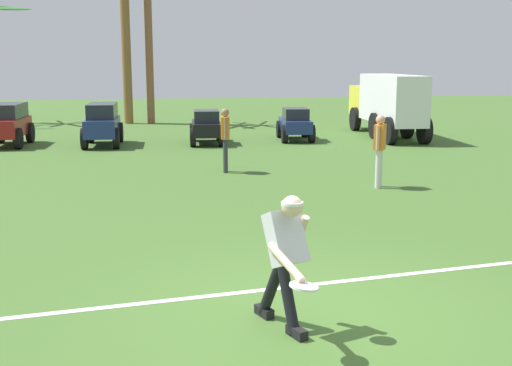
# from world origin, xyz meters

# --- Properties ---
(ground_plane) EXTENTS (80.00, 80.00, 0.00)m
(ground_plane) POSITION_xyz_m (0.00, 0.00, 0.00)
(ground_plane) COLOR #406529
(field_line_paint) EXTENTS (26.28, 3.78, 0.01)m
(field_line_paint) POSITION_xyz_m (0.00, 0.77, 0.00)
(field_line_paint) COLOR white
(field_line_paint) RESTS_ON ground_plane
(frisbee_thrower) EXTENTS (0.50, 1.13, 1.42)m
(frisbee_thrower) POSITION_xyz_m (-0.35, -0.43, 0.80)
(frisbee_thrower) COLOR black
(frisbee_thrower) RESTS_ON ground_plane
(frisbee_in_flight) EXTENTS (0.30, 0.30, 0.06)m
(frisbee_in_flight) POSITION_xyz_m (-0.32, -1.07, 0.69)
(frisbee_in_flight) COLOR white
(teammate_near_sideline) EXTENTS (0.23, 0.50, 1.56)m
(teammate_near_sideline) POSITION_xyz_m (0.14, 8.95, 0.94)
(teammate_near_sideline) COLOR #33333D
(teammate_near_sideline) RESTS_ON ground_plane
(teammate_midfield) EXTENTS (0.35, 0.46, 1.56)m
(teammate_midfield) POSITION_xyz_m (3.17, 6.52, 0.94)
(teammate_midfield) COLOR silver
(teammate_midfield) RESTS_ON ground_plane
(parked_car_slot_a) EXTENTS (1.24, 2.44, 1.34)m
(parked_car_slot_a) POSITION_xyz_m (-6.13, 15.00, 0.72)
(parked_car_slot_a) COLOR maroon
(parked_car_slot_a) RESTS_ON ground_plane
(parked_car_slot_b) EXTENTS (1.20, 2.43, 1.34)m
(parked_car_slot_b) POSITION_xyz_m (-3.16, 14.57, 0.72)
(parked_car_slot_b) COLOR navy
(parked_car_slot_b) RESTS_ON ground_plane
(parked_car_slot_c) EXTENTS (1.20, 2.25, 1.10)m
(parked_car_slot_c) POSITION_xyz_m (0.16, 14.48, 0.56)
(parked_car_slot_c) COLOR black
(parked_car_slot_c) RESTS_ON ground_plane
(parked_car_slot_d) EXTENTS (1.26, 2.27, 1.10)m
(parked_car_slot_d) POSITION_xyz_m (3.23, 14.92, 0.56)
(parked_car_slot_d) COLOR navy
(parked_car_slot_d) RESTS_ON ground_plane
(box_truck) EXTENTS (1.63, 5.95, 2.20)m
(box_truck) POSITION_xyz_m (6.69, 15.46, 1.23)
(box_truck) COLOR yellow
(box_truck) RESTS_ON ground_plane
(palm_tree_right_of_centre) EXTENTS (3.51, 3.14, 7.40)m
(palm_tree_right_of_centre) POSITION_xyz_m (-2.56, 21.86, 4.19)
(palm_tree_right_of_centre) COLOR brown
(palm_tree_right_of_centre) RESTS_ON ground_plane
(palm_tree_far_right) EXTENTS (3.16, 3.28, 7.34)m
(palm_tree_far_right) POSITION_xyz_m (-1.62, 21.85, 4.33)
(palm_tree_far_right) COLOR brown
(palm_tree_far_right) RESTS_ON ground_plane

